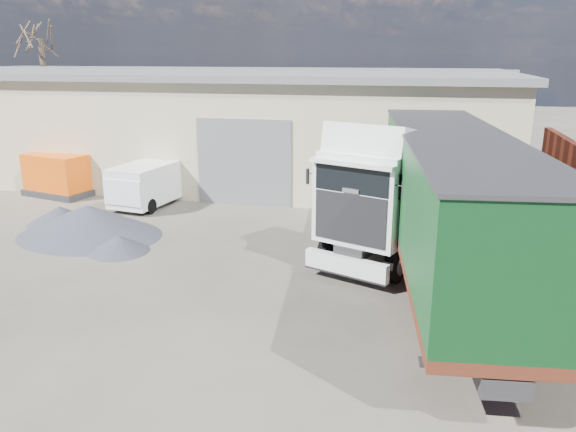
% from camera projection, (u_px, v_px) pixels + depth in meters
% --- Properties ---
extents(ground, '(120.00, 120.00, 0.00)m').
position_uv_depth(ground, '(206.00, 312.00, 13.95)').
color(ground, '#292622').
rests_on(ground, ground).
extents(warehouse, '(30.60, 12.60, 5.42)m').
position_uv_depth(warehouse, '(204.00, 122.00, 29.43)').
color(warehouse, '#BCAC90').
rests_on(warehouse, ground).
extents(bare_tree, '(4.00, 4.00, 9.60)m').
position_uv_depth(bare_tree, '(38.00, 22.00, 34.21)').
color(bare_tree, '#382B21').
rests_on(bare_tree, ground).
extents(tractor_unit, '(4.68, 6.84, 4.37)m').
position_uv_depth(tractor_unit, '(381.00, 204.00, 16.77)').
color(tractor_unit, black).
rests_on(tractor_unit, ground).
extents(box_trailer, '(4.03, 12.87, 4.21)m').
position_uv_depth(box_trailer, '(450.00, 197.00, 14.71)').
color(box_trailer, '#2D2D30').
rests_on(box_trailer, ground).
extents(panel_van, '(2.40, 4.53, 1.76)m').
position_uv_depth(panel_van, '(152.00, 183.00, 23.58)').
color(panel_van, black).
rests_on(panel_van, ground).
extents(orange_skip, '(3.35, 2.54, 1.86)m').
position_uv_depth(orange_skip, '(59.00, 177.00, 25.11)').
color(orange_skip, '#2D2D30').
rests_on(orange_skip, ground).
extents(gravel_heap, '(6.15, 5.81, 1.10)m').
position_uv_depth(gravel_heap, '(87.00, 221.00, 19.67)').
color(gravel_heap, '#1F2129').
rests_on(gravel_heap, ground).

